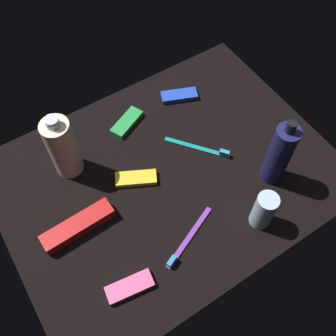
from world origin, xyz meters
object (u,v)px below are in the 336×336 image
(toothpaste_box_red, at_px, (78,226))
(bodywash_bottle, at_px, (63,147))
(snack_bar_yellow, at_px, (136,179))
(lotion_bottle, at_px, (279,154))
(deodorant_stick, at_px, (264,210))
(toothbrush_teal, at_px, (201,148))
(snack_bar_green, at_px, (127,122))
(snack_bar_blue, at_px, (179,96))
(snack_bar_pink, at_px, (130,287))
(toothbrush_purple, at_px, (187,240))

(toothpaste_box_red, bearing_deg, bodywash_bottle, -110.66)
(snack_bar_yellow, bearing_deg, lotion_bottle, 177.00)
(deodorant_stick, height_order, toothbrush_teal, deodorant_stick)
(lotion_bottle, bearing_deg, snack_bar_yellow, -30.41)
(lotion_bottle, height_order, bodywash_bottle, lotion_bottle)
(bodywash_bottle, bearing_deg, snack_bar_green, -167.44)
(lotion_bottle, xyz_separation_m, toothbrush_teal, (0.10, -0.16, -0.09))
(bodywash_bottle, relative_size, toothbrush_teal, 1.33)
(deodorant_stick, bearing_deg, bodywash_bottle, -50.51)
(toothpaste_box_red, height_order, snack_bar_green, toothpaste_box_red)
(toothbrush_teal, height_order, snack_bar_blue, toothbrush_teal)
(bodywash_bottle, distance_m, toothpaste_box_red, 0.19)
(snack_bar_pink, bearing_deg, snack_bar_blue, -126.02)
(lotion_bottle, distance_m, toothpaste_box_red, 0.50)
(toothbrush_teal, relative_size, snack_bar_blue, 1.43)
(bodywash_bottle, relative_size, snack_bar_yellow, 1.91)
(toothbrush_purple, xyz_separation_m, toothpaste_box_red, (0.20, -0.16, 0.01))
(toothbrush_teal, distance_m, snack_bar_green, 0.22)
(toothpaste_box_red, height_order, snack_bar_blue, toothpaste_box_red)
(snack_bar_pink, bearing_deg, toothbrush_teal, -139.16)
(lotion_bottle, relative_size, snack_bar_green, 2.07)
(lotion_bottle, relative_size, toothpaste_box_red, 1.22)
(bodywash_bottle, bearing_deg, snack_bar_yellow, 134.48)
(snack_bar_blue, xyz_separation_m, snack_bar_pink, (0.40, 0.40, 0.00))
(bodywash_bottle, xyz_separation_m, deodorant_stick, (-0.32, 0.38, -0.04))
(lotion_bottle, height_order, snack_bar_yellow, lotion_bottle)
(lotion_bottle, xyz_separation_m, toothbrush_purple, (0.28, 0.03, -0.09))
(bodywash_bottle, xyz_separation_m, snack_bar_green, (-0.19, -0.04, -0.08))
(deodorant_stick, distance_m, toothpaste_box_red, 0.43)
(bodywash_bottle, height_order, deodorant_stick, bodywash_bottle)
(snack_bar_green, xyz_separation_m, snack_bar_pink, (0.22, 0.40, 0.00))
(lotion_bottle, distance_m, snack_bar_green, 0.42)
(deodorant_stick, xyz_separation_m, snack_bar_blue, (-0.06, -0.43, -0.05))
(lotion_bottle, height_order, snack_bar_green, lotion_bottle)
(toothpaste_box_red, bearing_deg, lotion_bottle, 162.47)
(lotion_bottle, bearing_deg, toothbrush_teal, -57.50)
(toothbrush_purple, height_order, toothbrush_teal, same)
(deodorant_stick, xyz_separation_m, snack_bar_yellow, (0.19, -0.26, -0.05))
(snack_bar_blue, bearing_deg, snack_bar_yellow, 57.35)
(snack_bar_pink, bearing_deg, lotion_bottle, -164.56)
(snack_bar_green, distance_m, snack_bar_pink, 0.45)
(lotion_bottle, distance_m, toothbrush_purple, 0.30)
(toothpaste_box_red, height_order, snack_bar_pink, toothpaste_box_red)
(bodywash_bottle, xyz_separation_m, toothbrush_purple, (-0.14, 0.33, -0.08))
(toothbrush_teal, xyz_separation_m, snack_bar_green, (0.12, -0.18, 0.00))
(snack_bar_green, bearing_deg, snack_bar_yellow, 42.94)
(snack_bar_green, bearing_deg, snack_bar_blue, 156.38)
(snack_bar_pink, relative_size, snack_bar_yellow, 1.00)
(lotion_bottle, xyz_separation_m, snack_bar_yellow, (0.30, -0.17, -0.09))
(snack_bar_blue, height_order, snack_bar_yellow, same)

